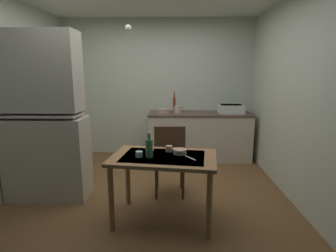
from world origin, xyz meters
The scene contains 19 objects.
ground_plane centered at (0.00, 0.00, 0.00)m, with size 4.67×4.67×0.00m, color brown.
wall_back centered at (0.00, 1.88, 1.28)m, with size 3.70×0.10×2.57m, color silver.
wall_left centered at (-1.85, 0.00, 1.28)m, with size 0.10×3.77×2.57m, color silver.
wall_right centered at (1.85, 0.00, 1.28)m, with size 0.10×3.77×2.57m, color silver.
hutch_cabinet centered at (-1.28, -0.10, 0.97)m, with size 1.00×0.45×2.08m.
counter_cabinet centered at (0.79, 1.51, 0.43)m, with size 1.86×0.64×0.86m.
sink_basin centered at (1.35, 1.51, 0.94)m, with size 0.44×0.34×0.15m.
hand_pump centered at (0.32, 1.56, 1.03)m, with size 0.05×0.27×0.39m.
mixing_bowl_counter centered at (0.12, 1.46, 0.90)m, with size 0.21×0.21×0.08m, color tan.
stoneware_crock centered at (0.38, 1.54, 0.93)m, with size 0.13×0.13×0.12m, color beige.
dining_table centered at (0.22, -0.62, 0.62)m, with size 1.17×0.82×0.73m.
chair_far_side centered at (0.27, -0.05, 0.50)m, with size 0.41×0.41×0.95m.
serving_bowl_wide centered at (0.39, -0.54, 0.75)m, with size 0.15×0.15×0.05m, color tan.
teacup_mint centered at (0.27, -0.46, 0.76)m, with size 0.07×0.07×0.07m, color tan.
mug_tall centered at (-0.04, -0.66, 0.76)m, with size 0.08×0.08×0.06m, color #ADD1C1.
glass_bottle centered at (0.07, -0.66, 0.83)m, with size 0.08×0.08×0.26m.
table_knife centered at (0.49, -0.68, 0.73)m, with size 0.18×0.02×0.01m, color silver.
teaspoon_near_bowl centered at (0.08, -0.45, 0.73)m, with size 0.13×0.02×0.01m, color beige.
pendant_bulb centered at (-0.24, 0.12, 2.13)m, with size 0.08×0.08×0.08m, color #F9EFCC.
Camera 1 is at (0.33, -3.33, 1.61)m, focal length 28.73 mm.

